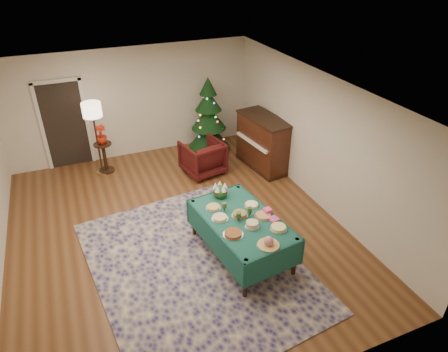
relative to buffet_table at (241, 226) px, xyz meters
name	(u,v)px	position (x,y,z in m)	size (l,w,h in m)	color
room_shell	(172,168)	(-0.85, 1.08, 0.74)	(7.00, 7.00, 7.00)	#593319
doorway	(65,123)	(-2.45, 4.56, 0.49)	(1.08, 0.04, 2.16)	black
rug	(195,264)	(-0.84, 0.03, -0.60)	(3.20, 4.20, 0.02)	#1A154F
buffet_table	(241,226)	(0.00, 0.00, 0.00)	(1.38, 2.08, 0.76)	black
platter_0	(269,242)	(0.09, -0.78, 0.21)	(0.35, 0.35, 0.16)	silver
platter_1	(278,228)	(0.43, -0.49, 0.18)	(0.28, 0.28, 0.06)	silver
platter_2	(233,234)	(-0.30, -0.34, 0.17)	(0.33, 0.33, 0.05)	silver
platter_3	(252,225)	(0.06, -0.27, 0.20)	(0.23, 0.23, 0.10)	silver
platter_4	(263,216)	(0.36, -0.08, 0.17)	(0.30, 0.30, 0.04)	silver
platter_5	(220,218)	(-0.34, 0.13, 0.17)	(0.28, 0.28, 0.05)	silver
platter_6	(240,214)	(0.00, 0.08, 0.18)	(0.28, 0.28, 0.07)	silver
platter_7	(251,205)	(0.32, 0.28, 0.17)	(0.27, 0.27, 0.04)	silver
platter_8	(213,207)	(-0.33, 0.47, 0.17)	(0.26, 0.26, 0.04)	silver
goblet_0	(224,207)	(-0.19, 0.30, 0.24)	(0.08, 0.08, 0.18)	#2D471E
goblet_1	(250,212)	(0.15, 0.01, 0.24)	(0.08, 0.08, 0.18)	#2D471E
goblet_2	(239,217)	(-0.08, -0.05, 0.24)	(0.08, 0.08, 0.18)	#2D471E
napkin_stack	(274,219)	(0.47, -0.25, 0.17)	(0.15, 0.15, 0.04)	#DA3C90
gift_box	(267,211)	(0.46, -0.04, 0.20)	(0.12, 0.12, 0.10)	#F3437E
centerpiece	(220,191)	(-0.08, 0.75, 0.28)	(0.27, 0.27, 0.31)	#1E4C1E
armchair	(203,156)	(0.37, 2.94, -0.16)	(0.86, 0.81, 0.89)	#3D0D0D
floor_lamp	(93,114)	(-1.84, 3.86, 0.87)	(0.42, 0.42, 1.74)	#A57F3F
side_table	(105,158)	(-1.74, 3.90, -0.25)	(0.41, 0.41, 0.73)	black
potted_plant	(102,139)	(-1.74, 3.90, 0.25)	(0.25, 0.45, 0.25)	#A41C0B
christmas_tree	(209,119)	(0.92, 3.98, 0.28)	(1.36, 1.36, 1.96)	black
piano	(263,143)	(1.82, 2.69, 0.02)	(0.86, 1.55, 1.27)	black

